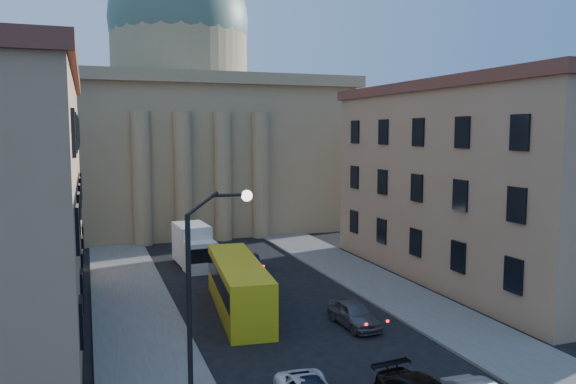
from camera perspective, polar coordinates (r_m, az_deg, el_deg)
name	(u,v)px	position (r m, az deg, el deg)	size (l,w,h in m)	color
sidewalk_left	(141,333)	(32.73, -14.72, -13.65)	(5.00, 60.00, 0.15)	#5A5752
sidewalk_right	(409,301)	(38.00, 12.23, -10.77)	(5.00, 60.00, 0.15)	#5A5752
church	(182,124)	(69.07, -10.74, 6.76)	(68.02, 28.76, 36.60)	#877853
building_right	(481,180)	(44.74, 18.98, 1.19)	(11.60, 26.60, 14.70)	#9B785B
street_lamp	(203,284)	(21.89, -8.66, -9.21)	(2.62, 0.44, 8.83)	black
car_right_far	(354,314)	(32.89, 6.71, -12.21)	(1.68, 4.18, 1.42)	#4C4B51
car_right_distant	(250,263)	(44.96, -3.86, -7.23)	(1.35, 3.87, 1.27)	black
city_bus	(238,285)	(35.08, -5.08, -9.35)	(3.66, 11.34, 3.14)	gold
box_truck	(194,247)	(46.82, -9.52, -5.56)	(2.74, 6.26, 3.37)	silver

